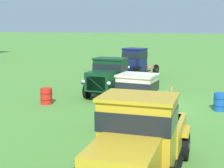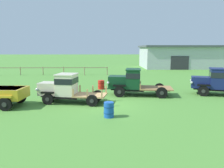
{
  "view_description": "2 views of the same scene",
  "coord_description": "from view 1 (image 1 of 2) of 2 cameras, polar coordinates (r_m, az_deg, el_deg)",
  "views": [
    {
      "loc": [
        -16.22,
        -1.58,
        4.07
      ],
      "look_at": [
        0.4,
        2.44,
        1.0
      ],
      "focal_mm": 55.0,
      "sensor_mm": 36.0,
      "label": 1
    },
    {
      "loc": [
        -0.0,
        -14.44,
        3.78
      ],
      "look_at": [
        0.4,
        2.44,
        1.0
      ],
      "focal_mm": 35.0,
      "sensor_mm": 36.0,
      "label": 2
    }
  ],
  "objects": [
    {
      "name": "vintage_truck_far_side",
      "position": [
        25.56,
        3.59,
        3.62
      ],
      "size": [
        4.94,
        3.09,
        2.2
      ],
      "color": "black",
      "rests_on": "ground"
    },
    {
      "name": "oil_drum_near_fence",
      "position": [
        17.64,
        -10.87,
        -1.98
      ],
      "size": [
        0.62,
        0.62,
        0.82
      ],
      "color": "red",
      "rests_on": "ground"
    },
    {
      "name": "oil_drum_beside_row",
      "position": [
        16.77,
        17.46,
        -2.85
      ],
      "size": [
        0.58,
        0.58,
        0.85
      ],
      "color": "#1951B2",
      "rests_on": "ground"
    },
    {
      "name": "vintage_truck_midrow_center",
      "position": [
        19.01,
        -0.41,
        1.24
      ],
      "size": [
        5.33,
        2.65,
        2.14
      ],
      "color": "black",
      "rests_on": "ground"
    },
    {
      "name": "vintage_truck_second_in_line",
      "position": [
        13.79,
        4.02,
        -2.41
      ],
      "size": [
        4.96,
        2.45,
        2.03
      ],
      "color": "black",
      "rests_on": "ground"
    },
    {
      "name": "ground_plane",
      "position": [
        16.8,
        7.8,
        -3.94
      ],
      "size": [
        240.0,
        240.0,
        0.0
      ],
      "primitive_type": "plane",
      "color": "#518E38"
    },
    {
      "name": "vintage_truck_foreground_near",
      "position": [
        8.79,
        4.6,
        -9.15
      ],
      "size": [
        5.31,
        2.47,
        2.33
      ],
      "color": "black",
      "rests_on": "ground"
    }
  ]
}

